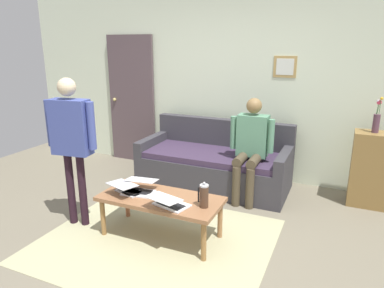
{
  "coord_description": "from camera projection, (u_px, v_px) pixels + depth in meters",
  "views": [
    {
      "loc": [
        -1.56,
        2.7,
        1.91
      ],
      "look_at": [
        0.01,
        -0.84,
        0.8
      ],
      "focal_mm": 32.8,
      "sensor_mm": 36.0,
      "label": 1
    }
  ],
  "objects": [
    {
      "name": "ground_plane",
      "position": [
        159.0,
        242.0,
        3.51
      ],
      "size": [
        7.68,
        7.68,
        0.0
      ],
      "primitive_type": "plane",
      "color": "#726A58"
    },
    {
      "name": "area_rug",
      "position": [
        157.0,
        240.0,
        3.53
      ],
      "size": [
        2.23,
        1.88,
        0.01
      ],
      "primitive_type": "cube",
      "color": "tan",
      "rests_on": "ground_plane"
    },
    {
      "name": "back_wall",
      "position": [
        231.0,
        84.0,
        5.07
      ],
      "size": [
        7.04,
        0.11,
        2.7
      ],
      "color": "silver",
      "rests_on": "ground_plane"
    },
    {
      "name": "interior_door",
      "position": [
        132.0,
        100.0,
        5.73
      ],
      "size": [
        0.82,
        0.09,
        2.05
      ],
      "color": "#544448",
      "rests_on": "ground_plane"
    },
    {
      "name": "couch",
      "position": [
        215.0,
        164.0,
        4.85
      ],
      "size": [
        2.01,
        0.89,
        0.88
      ],
      "color": "#36353A",
      "rests_on": "ground_plane"
    },
    {
      "name": "coffee_table",
      "position": [
        161.0,
        201.0,
        3.52
      ],
      "size": [
        1.23,
        0.56,
        0.44
      ],
      "color": "#91603E",
      "rests_on": "ground_plane"
    },
    {
      "name": "laptop_left",
      "position": [
        169.0,
        202.0,
        3.29
      ],
      "size": [
        0.4,
        0.39,
        0.12
      ],
      "color": "silver",
      "rests_on": "coffee_table"
    },
    {
      "name": "laptop_center",
      "position": [
        140.0,
        188.0,
        3.61
      ],
      "size": [
        0.36,
        0.34,
        0.13
      ],
      "color": "silver",
      "rests_on": "coffee_table"
    },
    {
      "name": "laptop_right",
      "position": [
        128.0,
        189.0,
        3.6
      ],
      "size": [
        0.37,
        0.39,
        0.12
      ],
      "color": "silver",
      "rests_on": "coffee_table"
    },
    {
      "name": "french_press",
      "position": [
        204.0,
        196.0,
        3.26
      ],
      "size": [
        0.1,
        0.08,
        0.25
      ],
      "color": "#4C3323",
      "rests_on": "coffee_table"
    },
    {
      "name": "side_shelf",
      "position": [
        369.0,
        169.0,
        4.22
      ],
      "size": [
        0.42,
        0.32,
        0.91
      ],
      "color": "olive",
      "rests_on": "ground_plane"
    },
    {
      "name": "flower_vase",
      "position": [
        377.0,
        120.0,
        4.05
      ],
      "size": [
        0.08,
        0.09,
        0.42
      ],
      "color": "#563746",
      "rests_on": "side_shelf"
    },
    {
      "name": "person_standing",
      "position": [
        71.0,
        134.0,
        3.6
      ],
      "size": [
        0.57,
        0.23,
        1.59
      ],
      "color": "black",
      "rests_on": "ground_plane"
    },
    {
      "name": "person_seated",
      "position": [
        251.0,
        143.0,
        4.32
      ],
      "size": [
        0.55,
        0.51,
        1.28
      ],
      "color": "#493E2C",
      "rests_on": "ground_plane"
    }
  ]
}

